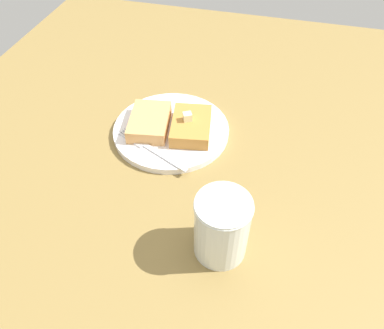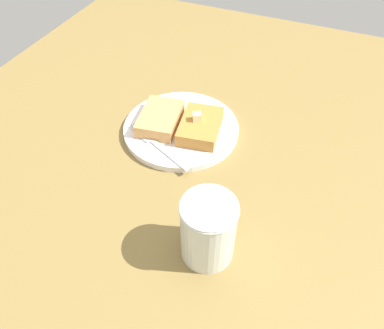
# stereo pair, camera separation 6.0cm
# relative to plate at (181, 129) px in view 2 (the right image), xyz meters

# --- Properties ---
(table_surface) EXTENTS (1.09, 1.09, 0.02)m
(table_surface) POSITION_rel_plate_xyz_m (-0.06, -0.00, -0.02)
(table_surface) COLOR olive
(table_surface) RESTS_ON ground
(plate) EXTENTS (0.22, 0.22, 0.01)m
(plate) POSITION_rel_plate_xyz_m (0.00, 0.00, 0.00)
(plate) COLOR white
(plate) RESTS_ON table_surface
(toast_slice_left) EXTENTS (0.09, 0.11, 0.03)m
(toast_slice_left) POSITION_rel_plate_xyz_m (-0.04, -0.01, 0.02)
(toast_slice_left) COLOR #B67A35
(toast_slice_left) RESTS_ON plate
(toast_slice_middle) EXTENTS (0.09, 0.11, 0.03)m
(toast_slice_middle) POSITION_rel_plate_xyz_m (0.04, 0.01, 0.02)
(toast_slice_middle) COLOR tan
(toast_slice_middle) RESTS_ON plate
(butter_pat_primary) EXTENTS (0.02, 0.02, 0.02)m
(butter_pat_primary) POSITION_rel_plate_xyz_m (-0.03, -0.00, 0.04)
(butter_pat_primary) COLOR beige
(butter_pat_primary) RESTS_ON toast_slice_left
(fork) EXTENTS (0.15, 0.08, 0.00)m
(fork) POSITION_rel_plate_xyz_m (0.02, 0.06, 0.01)
(fork) COLOR silver
(fork) RESTS_ON plate
(syrup_jar) EXTENTS (0.08, 0.08, 0.11)m
(syrup_jar) POSITION_rel_plate_xyz_m (-0.14, 0.22, 0.04)
(syrup_jar) COLOR #432108
(syrup_jar) RESTS_ON table_surface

